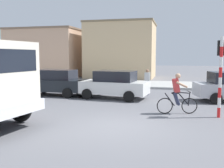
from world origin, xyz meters
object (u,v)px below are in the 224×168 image
Objects in this scene: cyclist at (177,94)px; car_red_near at (114,84)px; traffic_light_pole at (220,65)px; car_far_side at (56,82)px; pedestrian_near_kerb at (147,82)px.

car_red_near is at bearing 137.29° from cyclist.
traffic_light_pole reaches higher than cyclist.
car_far_side is at bearing 153.94° from cyclist.
cyclist is at bearing -26.06° from car_far_side.
pedestrian_near_kerb is at bearing 109.43° from cyclist.
traffic_light_pole is (1.62, -0.22, 1.20)m from cyclist.
car_red_near is 3.80m from car_far_side.
car_far_side is at bearing 175.18° from car_red_near.
traffic_light_pole is 9.79m from car_far_side.
car_red_near is 2.51m from pedestrian_near_kerb.
traffic_light_pole is 0.79× the size of car_far_side.
car_far_side is at bearing 156.98° from traffic_light_pole.
pedestrian_near_kerb is (-1.79, 5.07, -0.02)m from cyclist.
pedestrian_near_kerb reaches higher than car_far_side.
pedestrian_near_kerb is (1.74, 1.82, 0.03)m from car_red_near.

